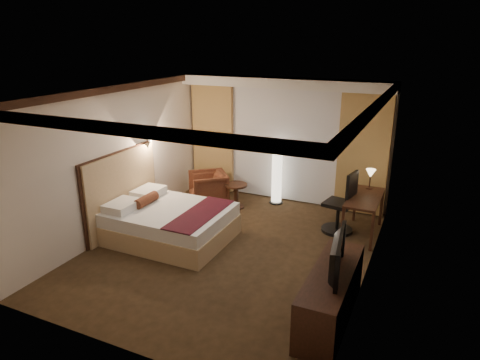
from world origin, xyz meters
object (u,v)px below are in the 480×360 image
at_px(floor_lamp, 277,173).
at_px(dresser, 331,295).
at_px(desk, 363,216).
at_px(television, 332,250).
at_px(office_chair, 339,201).
at_px(armchair, 208,186).
at_px(bed, 171,223).
at_px(side_table, 236,196).

height_order(floor_lamp, dresser, floor_lamp).
height_order(floor_lamp, desk, floor_lamp).
bearing_deg(dresser, television, 180.00).
xyz_separation_m(desk, dresser, (0.05, -2.72, -0.03)).
xyz_separation_m(floor_lamp, office_chair, (1.54, -0.88, -0.10)).
distance_m(armchair, dresser, 4.47).
bearing_deg(floor_lamp, office_chair, -29.75).
distance_m(desk, office_chair, 0.51).
distance_m(dresser, television, 0.64).
height_order(bed, armchair, armchair).
distance_m(bed, side_table, 1.90).
xyz_separation_m(floor_lamp, dresser, (2.04, -3.55, -0.35)).
distance_m(side_table, dresser, 4.02).
bearing_deg(floor_lamp, television, -60.51).
xyz_separation_m(armchair, desk, (3.34, -0.19, -0.02)).
bearing_deg(desk, floor_lamp, 157.34).
height_order(armchair, desk, armchair).
xyz_separation_m(bed, armchair, (-0.23, 1.82, 0.09)).
distance_m(bed, armchair, 1.84).
bearing_deg(desk, armchair, 176.77).
bearing_deg(side_table, armchair, -177.32).
relative_size(armchair, side_table, 1.47).
xyz_separation_m(armchair, side_table, (0.66, 0.03, -0.12)).
distance_m(side_table, desk, 2.69).
xyz_separation_m(side_table, dresser, (2.73, -2.94, 0.08)).
bearing_deg(television, floor_lamp, 21.96).
xyz_separation_m(side_table, television, (2.70, -2.94, 0.72)).
xyz_separation_m(floor_lamp, desk, (1.99, -0.83, -0.33)).
bearing_deg(desk, dresser, -88.95).
relative_size(desk, television, 1.25).
distance_m(floor_lamp, office_chair, 1.78).
bearing_deg(floor_lamp, desk, -22.66).
bearing_deg(office_chair, floor_lamp, 160.98).
height_order(side_table, dresser, dresser).
height_order(bed, floor_lamp, floor_lamp).
bearing_deg(dresser, office_chair, 100.58).
distance_m(office_chair, dresser, 2.73).
relative_size(side_table, dresser, 0.30).
bearing_deg(armchair, dresser, 9.90).
relative_size(side_table, office_chair, 0.44).
relative_size(armchair, desk, 0.61).
distance_m(armchair, floor_lamp, 1.53).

